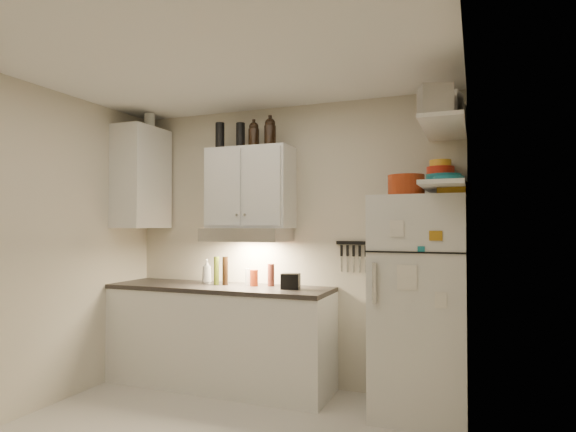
% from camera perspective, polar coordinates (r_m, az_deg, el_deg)
% --- Properties ---
extents(ceiling, '(3.20, 3.00, 0.02)m').
position_cam_1_polar(ceiling, '(3.38, -10.09, 18.56)').
color(ceiling, white).
rests_on(ceiling, ground).
extents(back_wall, '(3.20, 0.02, 2.60)m').
position_cam_1_polar(back_wall, '(4.54, -0.12, -3.34)').
color(back_wall, beige).
rests_on(back_wall, ground).
extents(left_wall, '(0.02, 3.00, 2.60)m').
position_cam_1_polar(left_wall, '(4.26, -29.01, -3.32)').
color(left_wall, beige).
rests_on(left_wall, ground).
extents(right_wall, '(0.02, 3.00, 2.60)m').
position_cam_1_polar(right_wall, '(2.72, 20.26, -4.65)').
color(right_wall, beige).
rests_on(right_wall, ground).
extents(base_cabinet, '(2.10, 0.60, 0.88)m').
position_cam_1_polar(base_cabinet, '(4.61, -8.17, -14.09)').
color(base_cabinet, white).
rests_on(base_cabinet, floor).
extents(countertop, '(2.10, 0.62, 0.04)m').
position_cam_1_polar(countertop, '(4.53, -8.15, -8.41)').
color(countertop, '#2C2725').
rests_on(countertop, base_cabinet).
extents(upper_cabinet, '(0.80, 0.33, 0.75)m').
position_cam_1_polar(upper_cabinet, '(4.51, -4.50, 3.32)').
color(upper_cabinet, white).
rests_on(upper_cabinet, back_wall).
extents(side_cabinet, '(0.33, 0.55, 1.00)m').
position_cam_1_polar(side_cabinet, '(5.01, -16.97, 4.35)').
color(side_cabinet, white).
rests_on(side_cabinet, left_wall).
extents(range_hood, '(0.76, 0.46, 0.12)m').
position_cam_1_polar(range_hood, '(4.44, -4.87, -2.22)').
color(range_hood, silver).
rests_on(range_hood, back_wall).
extents(fridge, '(0.70, 0.68, 1.70)m').
position_cam_1_polar(fridge, '(3.94, 15.34, -10.19)').
color(fridge, silver).
rests_on(fridge, floor).
extents(shelf_hi, '(0.30, 0.95, 0.03)m').
position_cam_1_polar(shelf_hi, '(3.81, 18.03, 9.92)').
color(shelf_hi, white).
rests_on(shelf_hi, right_wall).
extents(shelf_lo, '(0.30, 0.95, 0.03)m').
position_cam_1_polar(shelf_lo, '(3.75, 18.08, 3.32)').
color(shelf_lo, white).
rests_on(shelf_lo, right_wall).
extents(knife_strip, '(0.42, 0.02, 0.03)m').
position_cam_1_polar(knife_strip, '(4.31, 8.46, -3.17)').
color(knife_strip, black).
rests_on(knife_strip, back_wall).
extents(dutch_oven, '(0.35, 0.35, 0.16)m').
position_cam_1_polar(dutch_oven, '(3.82, 13.81, 3.52)').
color(dutch_oven, '#9F3112').
rests_on(dutch_oven, fridge).
extents(book_stack, '(0.23, 0.27, 0.08)m').
position_cam_1_polar(book_stack, '(3.72, 19.11, 3.08)').
color(book_stack, '#B07816').
rests_on(book_stack, fridge).
extents(spice_jar, '(0.05, 0.05, 0.09)m').
position_cam_1_polar(spice_jar, '(3.80, 15.02, 2.99)').
color(spice_jar, silver).
rests_on(spice_jar, fridge).
extents(stock_pot, '(0.33, 0.33, 0.22)m').
position_cam_1_polar(stock_pot, '(4.19, 18.34, 10.65)').
color(stock_pot, silver).
rests_on(stock_pot, shelf_hi).
extents(tin_a, '(0.25, 0.24, 0.22)m').
position_cam_1_polar(tin_a, '(3.78, 18.15, 11.96)').
color(tin_a, '#AAAAAD').
rests_on(tin_a, shelf_hi).
extents(tin_b, '(0.25, 0.25, 0.20)m').
position_cam_1_polar(tin_b, '(3.51, 17.00, 12.85)').
color(tin_b, '#AAAAAD').
rests_on(tin_b, shelf_hi).
extents(bowl_teal, '(0.28, 0.28, 0.11)m').
position_cam_1_polar(bowl_teal, '(4.07, 17.96, 3.95)').
color(bowl_teal, '#177480').
rests_on(bowl_teal, shelf_lo).
extents(bowl_orange, '(0.22, 0.22, 0.07)m').
position_cam_1_polar(bowl_orange, '(4.12, 17.61, 5.11)').
color(bowl_orange, red).
rests_on(bowl_orange, bowl_teal).
extents(bowl_yellow, '(0.17, 0.17, 0.06)m').
position_cam_1_polar(bowl_yellow, '(4.13, 17.61, 5.95)').
color(bowl_yellow, yellow).
rests_on(bowl_yellow, bowl_orange).
extents(plates, '(0.26, 0.26, 0.05)m').
position_cam_1_polar(plates, '(3.71, 18.52, 4.03)').
color(plates, '#177480').
rests_on(plates, shelf_lo).
extents(growler_a, '(0.12, 0.12, 0.23)m').
position_cam_1_polar(growler_a, '(4.50, -4.07, 9.66)').
color(growler_a, black).
rests_on(growler_a, upper_cabinet).
extents(growler_b, '(0.12, 0.12, 0.25)m').
position_cam_1_polar(growler_b, '(4.42, -2.14, 9.99)').
color(growler_b, black).
rests_on(growler_b, upper_cabinet).
extents(thermos_a, '(0.11, 0.11, 0.24)m').
position_cam_1_polar(thermos_a, '(4.62, -5.65, 9.44)').
color(thermos_a, black).
rests_on(thermos_a, upper_cabinet).
extents(thermos_b, '(0.11, 0.11, 0.25)m').
position_cam_1_polar(thermos_b, '(4.65, -8.07, 9.39)').
color(thermos_b, black).
rests_on(thermos_b, upper_cabinet).
extents(side_jar, '(0.13, 0.13, 0.14)m').
position_cam_1_polar(side_jar, '(5.07, -16.09, 10.80)').
color(side_jar, silver).
rests_on(side_jar, side_cabinet).
extents(soap_bottle, '(0.13, 0.13, 0.26)m').
position_cam_1_polar(soap_bottle, '(4.69, -9.60, -6.32)').
color(soap_bottle, white).
rests_on(soap_bottle, countertop).
extents(pepper_mill, '(0.08, 0.08, 0.20)m').
position_cam_1_polar(pepper_mill, '(4.43, -2.03, -7.00)').
color(pepper_mill, maroon).
rests_on(pepper_mill, countertop).
extents(oil_bottle, '(0.06, 0.06, 0.26)m').
position_cam_1_polar(oil_bottle, '(4.58, -8.48, -6.42)').
color(oil_bottle, '#495816').
rests_on(oil_bottle, countertop).
extents(vinegar_bottle, '(0.07, 0.07, 0.27)m').
position_cam_1_polar(vinegar_bottle, '(4.54, -7.44, -6.46)').
color(vinegar_bottle, black).
rests_on(vinegar_bottle, countertop).
extents(clear_bottle, '(0.06, 0.06, 0.15)m').
position_cam_1_polar(clear_bottle, '(4.54, -4.78, -7.17)').
color(clear_bottle, silver).
rests_on(clear_bottle, countertop).
extents(red_jar, '(0.10, 0.10, 0.15)m').
position_cam_1_polar(red_jar, '(4.44, -4.05, -7.33)').
color(red_jar, '#9F3112').
rests_on(red_jar, countertop).
extents(caddy, '(0.18, 0.14, 0.14)m').
position_cam_1_polar(caddy, '(4.23, 0.31, -7.74)').
color(caddy, black).
rests_on(caddy, countertop).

